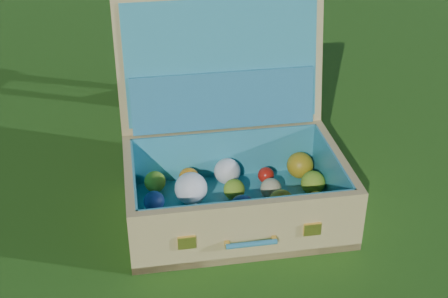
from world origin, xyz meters
TOP-DOWN VIEW (x-y plane):
  - ground at (0.00, 0.00)m, footprint 60.00×60.00m
  - suitcase at (0.15, 0.19)m, footprint 0.73×0.66m

SIDE VIEW (x-z plane):
  - ground at x=0.00m, z-range 0.00..0.00m
  - suitcase at x=0.15m, z-range -0.13..0.46m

